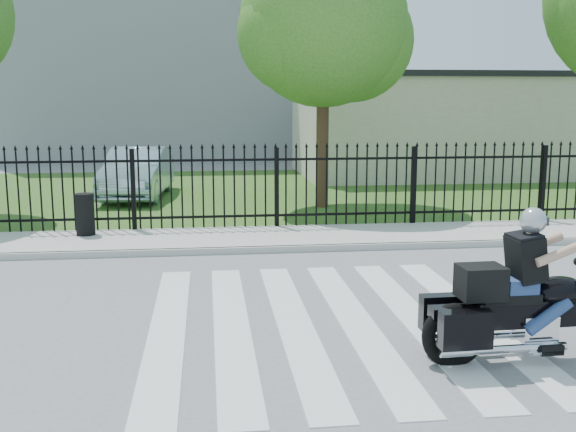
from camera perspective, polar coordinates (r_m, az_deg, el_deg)
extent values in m
plane|color=slate|center=(8.77, 3.17, -9.00)|extent=(120.00, 120.00, 0.00)
cube|color=#ADAAA3|center=(13.53, -0.52, -1.87)|extent=(40.00, 2.00, 0.12)
cube|color=#ADAAA3|center=(12.56, -0.01, -2.81)|extent=(40.00, 0.12, 0.12)
cube|color=#2E501B|center=(20.41, -2.71, 2.04)|extent=(40.00, 12.00, 0.02)
cube|color=black|center=(14.45, -0.96, 0.07)|extent=(26.00, 0.04, 0.05)
cube|color=black|center=(14.29, -0.98, 4.81)|extent=(26.00, 0.04, 0.05)
cylinder|color=#382316|center=(17.43, 2.94, 7.50)|extent=(0.32, 0.32, 4.16)
sphere|color=#316C1F|center=(17.50, 3.02, 16.03)|extent=(4.20, 4.20, 4.20)
cube|color=beige|center=(25.62, 12.51, 7.36)|extent=(10.00, 6.00, 3.50)
cube|color=black|center=(25.61, 12.67, 11.50)|extent=(10.20, 6.20, 0.20)
cube|color=gray|center=(34.33, -9.78, 15.19)|extent=(15.00, 10.00, 12.00)
torus|color=black|center=(7.58, 13.86, -9.78)|extent=(0.73, 0.17, 0.72)
cube|color=black|center=(7.84, 19.34, -7.72)|extent=(1.29, 0.27, 0.30)
ellipsoid|color=black|center=(7.97, 21.97, -5.90)|extent=(0.62, 0.41, 0.33)
cube|color=black|center=(7.70, 18.11, -6.51)|extent=(0.65, 0.33, 0.10)
cube|color=silver|center=(7.96, 20.22, -8.78)|extent=(0.40, 0.31, 0.30)
cube|color=black|center=(7.52, 16.01, -5.39)|extent=(0.48, 0.39, 0.36)
cube|color=navy|center=(7.72, 18.95, -5.60)|extent=(0.34, 0.31, 0.18)
sphere|color=#B3B6BB|center=(7.62, 20.05, -0.37)|extent=(0.29, 0.29, 0.29)
imported|color=#A2BECC|center=(19.60, -12.62, 3.59)|extent=(1.87, 4.41, 1.42)
cylinder|color=black|center=(14.07, -16.81, 0.14)|extent=(0.49, 0.49, 0.84)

